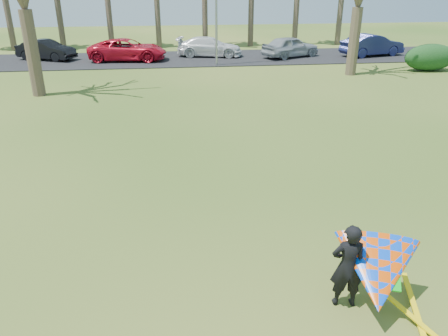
{
  "coord_description": "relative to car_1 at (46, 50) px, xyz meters",
  "views": [
    {
      "loc": [
        -1.29,
        -8.23,
        5.62
      ],
      "look_at": [
        0.0,
        2.0,
        1.1
      ],
      "focal_mm": 35.0,
      "sensor_mm": 36.0,
      "label": 1
    }
  ],
  "objects": [
    {
      "name": "ground",
      "position": [
        10.07,
        -25.57,
        -0.77
      ],
      "size": [
        100.0,
        100.0,
        0.0
      ],
      "primitive_type": "plane",
      "color": "#194910",
      "rests_on": "ground"
    },
    {
      "name": "parking_strip",
      "position": [
        10.07,
        -0.57,
        -0.74
      ],
      "size": [
        46.0,
        7.0,
        0.06
      ],
      "primitive_type": "cube",
      "color": "black",
      "rests_on": "ground"
    },
    {
      "name": "hedge_near",
      "position": [
        25.59,
        -7.01,
        0.09
      ],
      "size": [
        3.43,
        1.55,
        1.71
      ],
      "primitive_type": "ellipsoid",
      "color": "#153917",
      "rests_on": "ground"
    },
    {
      "name": "car_1",
      "position": [
        0.0,
        0.0,
        0.0
      ],
      "size": [
        4.53,
        3.11,
        1.41
      ],
      "primitive_type": "imported",
      "rotation": [
        0.0,
        0.0,
        1.15
      ],
      "color": "black",
      "rests_on": "parking_strip"
    },
    {
      "name": "car_2",
      "position": [
        5.91,
        -1.03,
        0.06
      ],
      "size": [
        5.73,
        3.08,
        1.53
      ],
      "primitive_type": "imported",
      "rotation": [
        0.0,
        0.0,
        1.47
      ],
      "color": "red",
      "rests_on": "parking_strip"
    },
    {
      "name": "car_3",
      "position": [
        11.94,
        0.06,
        0.0
      ],
      "size": [
        5.19,
        2.94,
        1.42
      ],
      "primitive_type": "imported",
      "rotation": [
        0.0,
        0.0,
        1.37
      ],
      "color": "silver",
      "rests_on": "parking_strip"
    },
    {
      "name": "car_4",
      "position": [
        17.94,
        -1.05,
        0.06
      ],
      "size": [
        4.87,
        3.55,
        1.54
      ],
      "primitive_type": "imported",
      "rotation": [
        0.0,
        0.0,
        2.0
      ],
      "color": "#979EA4",
      "rests_on": "parking_strip"
    },
    {
      "name": "car_5",
      "position": [
        24.28,
        -1.26,
        0.09
      ],
      "size": [
        5.13,
        2.85,
        1.6
      ],
      "primitive_type": "imported",
      "rotation": [
        0.0,
        0.0,
        1.82
      ],
      "color": "navy",
      "rests_on": "parking_strip"
    },
    {
      "name": "kite_flyer",
      "position": [
        12.21,
        -27.87,
        0.08
      ],
      "size": [
        2.13,
        2.39,
        2.02
      ],
      "color": "black",
      "rests_on": "ground"
    }
  ]
}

